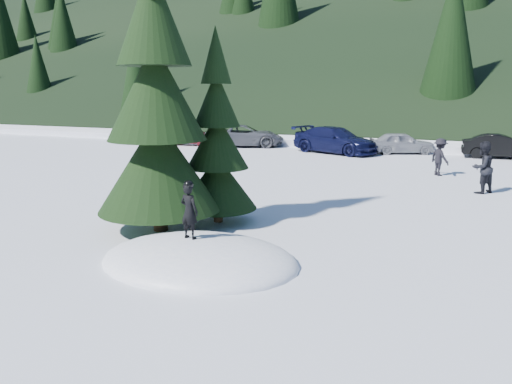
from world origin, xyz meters
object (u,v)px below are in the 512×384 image
at_px(child_skier, 189,211).
at_px(car_1, 189,136).
at_px(spruce_short, 217,148).
at_px(car_0, 137,132).
at_px(car_3, 335,140).
at_px(spruce_tall, 156,105).
at_px(adult_0, 482,168).
at_px(car_4, 402,143).
at_px(adult_2, 440,157).
at_px(car_2, 244,136).
at_px(car_5, 501,146).

bearing_deg(child_skier, car_1, -49.09).
distance_m(spruce_short, car_0, 24.62).
relative_size(car_1, car_3, 0.71).
distance_m(spruce_tall, adult_0, 12.03).
height_order(car_1, car_4, car_4).
xyz_separation_m(adult_0, car_1, (-18.01, 9.78, -0.32)).
distance_m(spruce_short, car_1, 20.44).
bearing_deg(car_4, adult_2, 176.22).
height_order(adult_0, car_0, adult_0).
xyz_separation_m(adult_0, car_0, (-23.21, 11.08, -0.33)).
xyz_separation_m(car_0, car_4, (19.05, -0.35, 0.02)).
relative_size(spruce_short, car_1, 1.43).
bearing_deg(spruce_tall, car_4, 79.04).
bearing_deg(spruce_short, car_0, 131.50).
bearing_deg(adult_0, car_2, -84.89).
xyz_separation_m(spruce_short, car_5, (8.03, 18.07, -1.44)).
relative_size(adult_0, car_5, 0.47).
distance_m(spruce_short, child_skier, 3.39).
bearing_deg(child_skier, car_3, -74.56).
height_order(car_0, car_3, car_3).
bearing_deg(car_0, spruce_short, -119.57).
xyz_separation_m(car_3, car_5, (8.93, 1.31, -0.11)).
bearing_deg(spruce_tall, car_0, 127.66).
distance_m(adult_0, car_5, 10.81).
distance_m(spruce_tall, car_4, 20.00).
height_order(adult_2, car_3, adult_2).
bearing_deg(adult_0, car_3, -98.82).
xyz_separation_m(child_skier, car_1, (-11.99, 20.21, -0.47)).
relative_size(adult_2, car_3, 0.31).
bearing_deg(car_0, child_skier, -122.42).
xyz_separation_m(car_0, car_1, (5.20, -1.30, 0.01)).
xyz_separation_m(adult_2, car_3, (-6.19, 5.98, -0.04)).
height_order(spruce_short, child_skier, spruce_short).
xyz_separation_m(car_1, car_4, (13.84, 0.95, 0.02)).
bearing_deg(spruce_tall, car_2, 108.14).
height_order(car_1, car_3, car_3).
bearing_deg(car_2, car_1, 78.50).
bearing_deg(adult_2, adult_0, 164.22).
distance_m(child_skier, car_0, 27.54).
height_order(adult_2, car_4, adult_2).
height_order(car_0, car_4, car_4).
bearing_deg(car_1, spruce_tall, -159.59).
height_order(spruce_short, car_4, spruce_short).
height_order(car_1, car_5, car_5).
relative_size(adult_2, car_0, 0.45).
bearing_deg(car_1, car_5, -95.26).
bearing_deg(car_4, car_3, 86.44).
relative_size(spruce_short, car_4, 1.44).
bearing_deg(child_skier, adult_2, -97.29).
relative_size(spruce_tall, car_0, 2.39).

